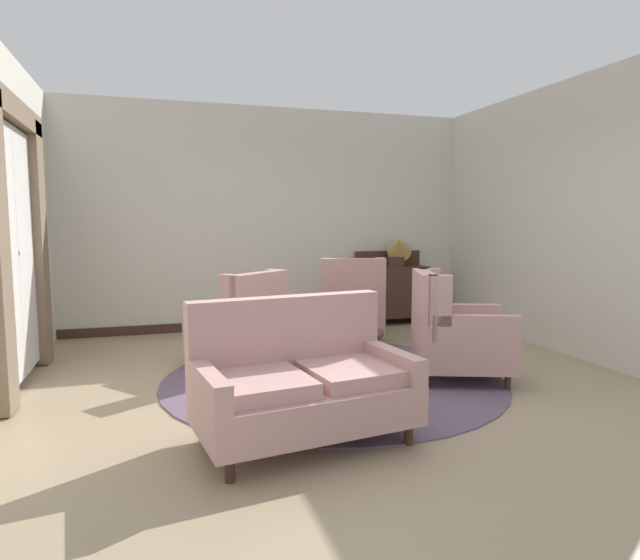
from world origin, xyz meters
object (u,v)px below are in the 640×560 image
object	(u,v)px
porcelain_vase	(340,317)
sideboard	(392,291)
coffee_table	(341,340)
gramophone	(398,249)
settee	(301,383)
side_table	(359,311)
armchair_foreground_right	(352,307)
armchair_beside_settee	(453,334)
armchair_near_sideboard	(242,325)

from	to	relation	value
porcelain_vase	sideboard	bearing A→B (deg)	55.52
coffee_table	gramophone	xyz separation A→B (m)	(1.64, 2.23, 0.73)
settee	side_table	distance (m)	2.86
porcelain_vase	settee	bearing A→B (deg)	-118.92
settee	sideboard	size ratio (longest dim) A/B	1.45
coffee_table	sideboard	xyz separation A→B (m)	(1.59, 2.32, 0.12)
side_table	gramophone	bearing A→B (deg)	46.97
settee	coffee_table	bearing A→B (deg)	52.68
armchair_foreground_right	sideboard	xyz separation A→B (m)	(1.01, 1.08, 0.03)
armchair_beside_settee	sideboard	xyz separation A→B (m)	(0.64, 2.75, 0.04)
side_table	sideboard	distance (m)	1.51
armchair_beside_settee	side_table	bearing A→B (deg)	31.50
armchair_near_sideboard	porcelain_vase	bearing A→B (deg)	100.70
armchair_near_sideboard	gramophone	world-z (taller)	gramophone
coffee_table	armchair_near_sideboard	xyz separation A→B (m)	(-0.83, 0.66, 0.07)
settee	sideboard	world-z (taller)	sideboard
settee	side_table	bearing A→B (deg)	52.88
porcelain_vase	armchair_foreground_right	world-z (taller)	armchair_foreground_right
settee	sideboard	distance (m)	4.35
settee	armchair_near_sideboard	bearing A→B (deg)	84.03
armchair_foreground_right	gramophone	distance (m)	1.59
settee	side_table	world-z (taller)	settee
armchair_beside_settee	gramophone	bearing A→B (deg)	5.81
coffee_table	armchair_foreground_right	distance (m)	1.36
coffee_table	gramophone	distance (m)	2.86
gramophone	armchair_foreground_right	bearing A→B (deg)	-136.97
armchair_foreground_right	gramophone	xyz separation A→B (m)	(1.06, 0.99, 0.63)
coffee_table	porcelain_vase	world-z (taller)	porcelain_vase
settee	armchair_foreground_right	world-z (taller)	armchair_foreground_right
armchair_near_sideboard	armchair_beside_settee	distance (m)	2.08
armchair_foreground_right	side_table	world-z (taller)	armchair_foreground_right
armchair_beside_settee	armchair_foreground_right	world-z (taller)	armchair_foreground_right
armchair_beside_settee	settee	bearing A→B (deg)	138.77
armchair_beside_settee	porcelain_vase	bearing A→B (deg)	87.32
armchair_foreground_right	armchair_near_sideboard	bearing A→B (deg)	39.91
porcelain_vase	armchair_near_sideboard	size ratio (longest dim) A/B	0.31
side_table	gramophone	world-z (taller)	gramophone
armchair_near_sideboard	armchair_foreground_right	world-z (taller)	armchair_foreground_right
side_table	sideboard	xyz separation A→B (m)	(0.95, 1.16, 0.07)
coffee_table	armchair_foreground_right	bearing A→B (deg)	65.15
armchair_near_sideboard	armchair_beside_settee	world-z (taller)	armchair_beside_settee
armchair_beside_settee	side_table	distance (m)	1.62
armchair_beside_settee	gramophone	xyz separation A→B (m)	(0.69, 2.66, 0.65)
sideboard	gramophone	bearing A→B (deg)	-61.54
armchair_beside_settee	gramophone	distance (m)	2.82
settee	side_table	size ratio (longest dim) A/B	2.19
settee	sideboard	xyz separation A→B (m)	(2.34, 3.67, 0.08)
armchair_foreground_right	coffee_table	bearing A→B (deg)	82.74
armchair_beside_settee	armchair_foreground_right	distance (m)	1.71
gramophone	settee	bearing A→B (deg)	-123.74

